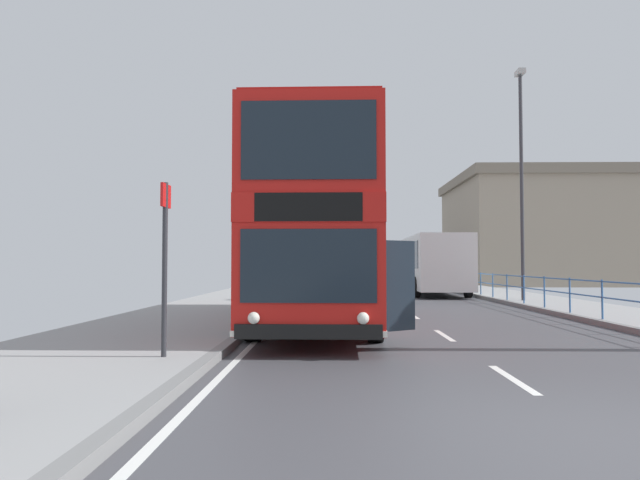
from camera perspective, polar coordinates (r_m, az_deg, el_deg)
name	(u,v)px	position (r m, az deg, el deg)	size (l,w,h in m)	color
ground	(521,431)	(5.84, 18.93, -17.16)	(15.80, 140.00, 0.20)	#444449
double_decker_bus_main	(320,232)	(14.88, 0.00, 0.79)	(3.24, 10.90, 4.51)	red
background_bus_far_lane	(431,263)	(31.09, 10.70, -2.21)	(2.78, 10.78, 2.91)	white
pedestrian_railing_far_kerb	(515,283)	(23.25, 18.43, -4.01)	(0.05, 34.62, 1.01)	#386BA8
bus_stop_sign_near	(165,249)	(9.24, -14.85, -0.85)	(0.08, 0.44, 2.65)	#2D2D33
street_lamp_far_side	(521,168)	(24.37, 19.00, 6.61)	(0.28, 0.60, 9.04)	#38383D
background_building_00	(544,230)	(48.63, 20.98, 0.90)	(13.85, 13.76, 8.29)	gray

